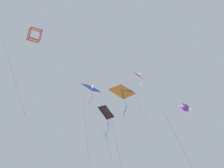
% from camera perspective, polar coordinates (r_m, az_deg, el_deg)
% --- Properties ---
extents(kite_box_far_centre, '(4.11, 2.76, 8.90)m').
position_cam_1_polar(kite_box_far_centre, '(25.35, -16.81, 10.38)').
color(kite_box_far_centre, '#DB2D93').
extents(kite_diamond_highest, '(1.98, 0.77, 6.05)m').
position_cam_1_polar(kite_diamond_highest, '(23.49, -1.30, -6.35)').
color(kite_diamond_highest, black).
extents(kite_delta_near_left, '(2.29, 1.41, 6.38)m').
position_cam_1_polar(kite_delta_near_left, '(30.35, 5.85, 1.90)').
color(kite_delta_near_left, red).
extents(kite_diamond_low_drifter, '(2.18, 1.11, 11.13)m').
position_cam_1_polar(kite_diamond_low_drifter, '(20.65, 2.28, -1.76)').
color(kite_diamond_low_drifter, orange).
extents(kite_delta_near_right, '(1.98, 1.07, 9.88)m').
position_cam_1_polar(kite_delta_near_right, '(28.66, -4.58, -0.96)').
color(kite_delta_near_right, blue).
extents(kite_fish_upper_right, '(2.90, 1.87, 7.62)m').
position_cam_1_polar(kite_fish_upper_right, '(22.38, 15.99, -5.12)').
color(kite_fish_upper_right, purple).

